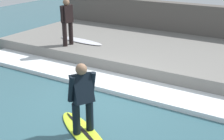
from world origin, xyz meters
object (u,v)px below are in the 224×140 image
at_px(surfboard_riding, 84,132).
at_px(surfer_riding, 82,95).
at_px(surfer_waiting_near, 67,20).
at_px(surfboard_waiting_near, 81,41).

distance_m(surfboard_riding, surfer_riding, 0.87).
relative_size(surfer_waiting_near, surfboard_waiting_near, 0.81).
xyz_separation_m(surfboard_riding, surfer_waiting_near, (3.80, 3.42, 1.36)).
distance_m(surfer_waiting_near, surfboard_waiting_near, 1.08).
relative_size(surfer_riding, surfer_waiting_near, 0.93).
bearing_deg(surfer_riding, surfboard_waiting_near, 36.97).
distance_m(surfer_riding, surfboard_waiting_near, 5.55).
bearing_deg(surfer_waiting_near, surfboard_waiting_near, -7.85).
bearing_deg(surfer_riding, surfboard_riding, 14.04).
bearing_deg(surfboard_waiting_near, surfer_waiting_near, 172.15).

